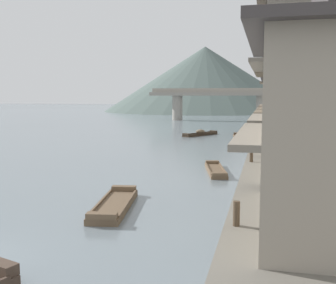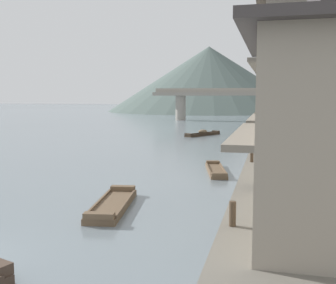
# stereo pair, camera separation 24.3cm
# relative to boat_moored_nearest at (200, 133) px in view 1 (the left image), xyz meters

# --- Properties ---
(boat_moored_nearest) EXTENTS (3.26, 4.95, 0.66)m
(boat_moored_nearest) POSITION_rel_boat_moored_nearest_xyz_m (0.00, 0.00, 0.00)
(boat_moored_nearest) COLOR #33281E
(boat_moored_nearest) RESTS_ON ground
(boat_moored_second) EXTENTS (1.83, 4.59, 0.42)m
(boat_moored_second) POSITION_rel_boat_moored_nearest_xyz_m (1.37, -29.88, -0.07)
(boat_moored_second) COLOR brown
(boat_moored_second) RESTS_ON ground
(boat_moored_third) EXTENTS (1.48, 3.61, 0.48)m
(boat_moored_third) POSITION_rel_boat_moored_nearest_xyz_m (4.34, -2.53, -0.05)
(boat_moored_third) COLOR brown
(boat_moored_third) RESTS_ON ground
(boat_moored_far) EXTENTS (1.80, 4.38, 0.34)m
(boat_moored_far) POSITION_rel_boat_moored_nearest_xyz_m (4.22, -21.43, -0.09)
(boat_moored_far) COLOR brown
(boat_moored_far) RESTS_ON ground
(house_waterfront_second) EXTENTS (5.18, 8.33, 8.74)m
(house_waterfront_second) POSITION_rel_boat_moored_nearest_xyz_m (8.84, -23.08, 4.65)
(house_waterfront_second) COLOR gray
(house_waterfront_second) RESTS_ON riverbank_right
(house_waterfront_tall) EXTENTS (6.44, 7.27, 8.74)m
(house_waterfront_tall) POSITION_rel_boat_moored_nearest_xyz_m (9.47, -14.98, 4.65)
(house_waterfront_tall) COLOR #7F705B
(house_waterfront_tall) RESTS_ON riverbank_right
(house_waterfront_narrow) EXTENTS (5.20, 6.74, 6.14)m
(house_waterfront_narrow) POSITION_rel_boat_moored_nearest_xyz_m (8.85, -8.15, 3.36)
(house_waterfront_narrow) COLOR #7F705B
(house_waterfront_narrow) RESTS_ON riverbank_right
(house_waterfront_far) EXTENTS (5.52, 6.12, 6.14)m
(house_waterfront_far) POSITION_rel_boat_moored_nearest_xyz_m (9.01, -2.15, 3.37)
(house_waterfront_far) COLOR brown
(house_waterfront_far) RESTS_ON riverbank_right
(house_waterfront_end) EXTENTS (6.16, 7.03, 8.74)m
(house_waterfront_end) POSITION_rel_boat_moored_nearest_xyz_m (9.33, 4.48, 4.66)
(house_waterfront_end) COLOR gray
(house_waterfront_end) RESTS_ON riverbank_right
(mooring_post_dock_near) EXTENTS (0.20, 0.20, 0.72)m
(mooring_post_dock_near) POSITION_rel_boat_moored_nearest_xyz_m (6.16, -32.72, 0.72)
(mooring_post_dock_near) COLOR #473828
(mooring_post_dock_near) RESTS_ON riverbank_right
(mooring_post_dock_mid) EXTENTS (0.20, 0.20, 0.86)m
(mooring_post_dock_mid) POSITION_rel_boat_moored_nearest_xyz_m (6.16, -20.84, 0.79)
(mooring_post_dock_mid) COLOR #473828
(mooring_post_dock_mid) RESTS_ON riverbank_right
(stone_bridge) EXTENTS (24.25, 2.40, 5.64)m
(stone_bridge) POSITION_rel_boat_moored_nearest_xyz_m (-1.17, 27.56, 3.46)
(stone_bridge) COLOR gray
(stone_bridge) RESTS_ON ground
(hill_far_west) EXTENTS (56.96, 56.96, 18.13)m
(hill_far_west) POSITION_rel_boat_moored_nearest_xyz_m (-10.25, 73.25, 8.85)
(hill_far_west) COLOR #4C5B56
(hill_far_west) RESTS_ON ground
(hill_far_centre) EXTENTS (45.54, 45.54, 15.34)m
(hill_far_centre) POSITION_rel_boat_moored_nearest_xyz_m (-15.14, 82.70, 7.46)
(hill_far_centre) COLOR #4C5B56
(hill_far_centre) RESTS_ON ground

